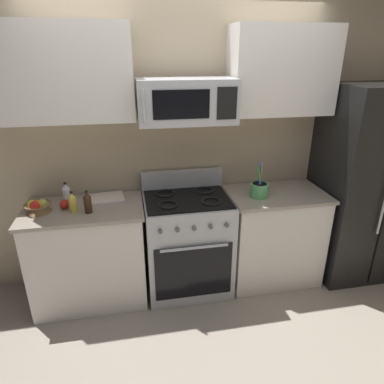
% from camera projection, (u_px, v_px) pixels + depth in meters
% --- Properties ---
extents(ground_plane, '(16.00, 16.00, 0.00)m').
position_uv_depth(ground_plane, '(201.00, 332.00, 2.74)').
color(ground_plane, gray).
extents(wall_back, '(8.00, 0.10, 2.60)m').
position_uv_depth(wall_back, '(180.00, 146.00, 3.15)').
color(wall_back, tan).
rests_on(wall_back, ground).
extents(counter_left, '(0.99, 0.60, 0.91)m').
position_uv_depth(counter_left, '(89.00, 254.00, 2.98)').
color(counter_left, silver).
rests_on(counter_left, ground).
extents(range_oven, '(0.76, 0.64, 1.09)m').
position_uv_depth(range_oven, '(187.00, 243.00, 3.13)').
color(range_oven, '#B2B5BA').
rests_on(range_oven, ground).
extents(counter_right, '(0.90, 0.60, 0.91)m').
position_uv_depth(counter_right, '(272.00, 236.00, 3.28)').
color(counter_right, silver).
rests_on(counter_right, ground).
extents(refrigerator, '(0.80, 0.71, 1.86)m').
position_uv_depth(refrigerator, '(363.00, 185.00, 3.24)').
color(refrigerator, black).
rests_on(refrigerator, ground).
extents(microwave, '(0.77, 0.44, 0.34)m').
position_uv_depth(microwave, '(186.00, 101.00, 2.67)').
color(microwave, '#B2B5BA').
extents(upper_cabinets_left, '(0.98, 0.34, 0.72)m').
position_uv_depth(upper_cabinets_left, '(67.00, 73.00, 2.54)').
color(upper_cabinets_left, silver).
extents(upper_cabinets_right, '(0.89, 0.34, 0.72)m').
position_uv_depth(upper_cabinets_right, '(282.00, 71.00, 2.85)').
color(upper_cabinets_right, silver).
extents(utensil_crock, '(0.16, 0.16, 0.33)m').
position_uv_depth(utensil_crock, '(259.00, 189.00, 2.99)').
color(utensil_crock, '#59AD66').
rests_on(utensil_crock, counter_right).
extents(fruit_basket, '(0.21, 0.21, 0.11)m').
position_uv_depth(fruit_basket, '(38.00, 207.00, 2.72)').
color(fruit_basket, brown).
rests_on(fruit_basket, counter_left).
extents(apple_loose, '(0.08, 0.08, 0.08)m').
position_uv_depth(apple_loose, '(64.00, 204.00, 2.78)').
color(apple_loose, red).
rests_on(apple_loose, counter_left).
extents(cutting_board, '(0.37, 0.28, 0.02)m').
position_uv_depth(cutting_board, '(104.00, 198.00, 2.97)').
color(cutting_board, silver).
rests_on(cutting_board, counter_left).
extents(bottle_vinegar, '(0.06, 0.06, 0.19)m').
position_uv_depth(bottle_vinegar, '(66.00, 194.00, 2.87)').
color(bottle_vinegar, silver).
rests_on(bottle_vinegar, counter_left).
extents(bottle_oil, '(0.06, 0.06, 0.18)m').
position_uv_depth(bottle_oil, '(73.00, 203.00, 2.71)').
color(bottle_oil, gold).
rests_on(bottle_oil, counter_left).
extents(bottle_soy, '(0.06, 0.06, 0.19)m').
position_uv_depth(bottle_soy, '(88.00, 203.00, 2.69)').
color(bottle_soy, '#382314').
rests_on(bottle_soy, counter_left).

